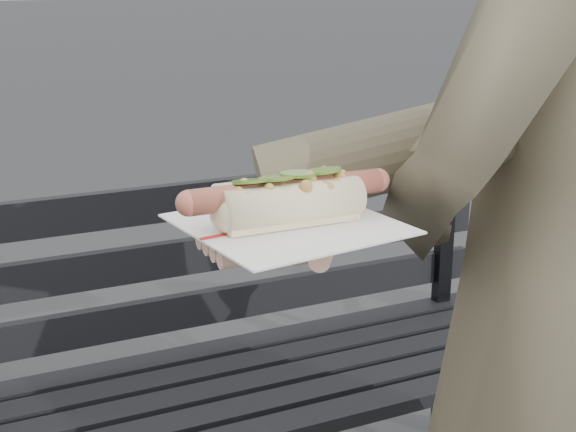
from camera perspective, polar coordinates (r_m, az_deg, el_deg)
name	(u,v)px	position (r m, az deg, el deg)	size (l,w,h in m)	color
park_bench	(211,353)	(1.76, -5.53, -9.68)	(1.50, 0.44, 0.88)	black
person	(545,320)	(1.14, 17.82, -7.06)	(0.63, 0.41, 1.73)	brown
held_hotdog	(428,153)	(0.92, 9.92, 4.45)	(0.64, 0.30, 0.20)	brown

